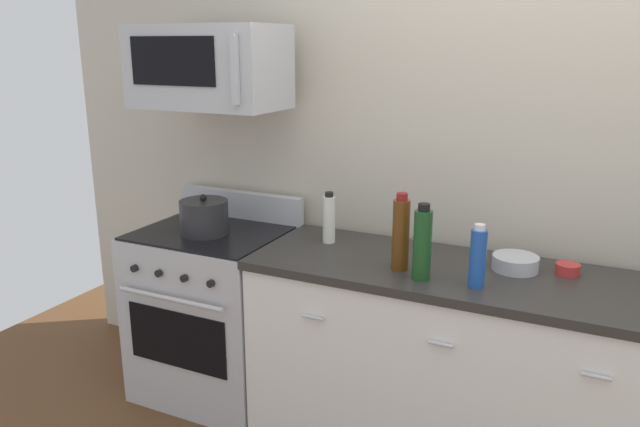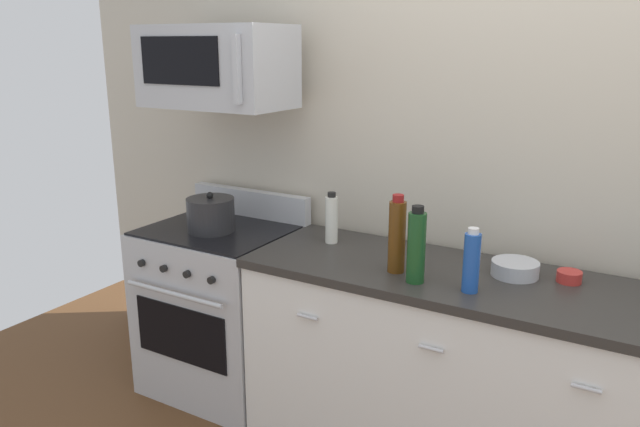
% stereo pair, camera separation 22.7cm
% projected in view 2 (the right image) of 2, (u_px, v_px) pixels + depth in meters
% --- Properties ---
extents(back_wall, '(5.53, 0.10, 2.70)m').
position_uv_depth(back_wall, '(559.00, 165.00, 2.69)').
color(back_wall, beige).
rests_on(back_wall, ground_plane).
extents(counter_unit, '(2.44, 0.66, 0.92)m').
position_uv_depth(counter_unit, '(519.00, 390.00, 2.59)').
color(counter_unit, white).
rests_on(counter_unit, ground_plane).
extents(range_oven, '(0.76, 0.69, 1.07)m').
position_uv_depth(range_oven, '(222.00, 307.00, 3.37)').
color(range_oven, '#B7BABF').
rests_on(range_oven, ground_plane).
extents(microwave, '(0.74, 0.44, 0.40)m').
position_uv_depth(microwave, '(217.00, 67.00, 3.06)').
color(microwave, '#B7BABF').
extents(bottle_wine_amber, '(0.07, 0.07, 0.34)m').
position_uv_depth(bottle_wine_amber, '(397.00, 236.00, 2.60)').
color(bottle_wine_amber, '#59330F').
rests_on(bottle_wine_amber, countertop_slab).
extents(bottle_vinegar_white, '(0.06, 0.06, 0.25)m').
position_uv_depth(bottle_vinegar_white, '(332.00, 219.00, 2.99)').
color(bottle_vinegar_white, silver).
rests_on(bottle_vinegar_white, countertop_slab).
extents(bottle_soda_blue, '(0.07, 0.07, 0.26)m').
position_uv_depth(bottle_soda_blue, '(471.00, 262.00, 2.39)').
color(bottle_soda_blue, '#1E4CA5').
rests_on(bottle_soda_blue, countertop_slab).
extents(bottle_wine_green, '(0.07, 0.07, 0.32)m').
position_uv_depth(bottle_wine_green, '(416.00, 246.00, 2.48)').
color(bottle_wine_green, '#19471E').
rests_on(bottle_wine_green, countertop_slab).
extents(bowl_red_small, '(0.10, 0.10, 0.05)m').
position_uv_depth(bowl_red_small, '(569.00, 276.00, 2.52)').
color(bowl_red_small, '#B72D28').
rests_on(bowl_red_small, countertop_slab).
extents(bowl_steel_prep, '(0.20, 0.20, 0.06)m').
position_uv_depth(bowl_steel_prep, '(515.00, 268.00, 2.58)').
color(bowl_steel_prep, '#B2B5BA').
rests_on(bowl_steel_prep, countertop_slab).
extents(stockpot, '(0.25, 0.25, 0.21)m').
position_uv_depth(stockpot, '(211.00, 215.00, 3.18)').
color(stockpot, '#262628').
rests_on(stockpot, range_oven).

